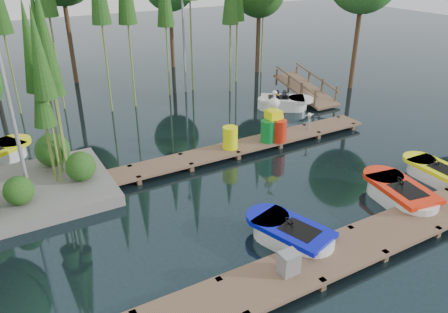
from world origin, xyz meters
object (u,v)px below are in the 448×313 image
utility_cabinet (289,263)px  drum_cluster (274,126)px  boat_red (400,195)px  boat_blue (291,235)px  yellow_barrel (230,138)px

utility_cabinet → drum_cluster: drum_cluster is taller
drum_cluster → boat_red: bearing=-80.7°
utility_cabinet → drum_cluster: bearing=56.8°
boat_blue → utility_cabinet: 1.61m
boat_red → utility_cabinet: (-5.40, -1.18, 0.30)m
utility_cabinet → boat_red: bearing=12.3°
boat_blue → yellow_barrel: bearing=58.4°
yellow_barrel → drum_cluster: 2.01m
boat_blue → boat_red: (4.39, -0.02, 0.02)m
boat_red → yellow_barrel: (-2.92, 5.82, 0.46)m
boat_blue → yellow_barrel: yellow_barrel is taller
boat_red → utility_cabinet: 5.54m
boat_blue → drum_cluster: (3.46, 5.64, 0.65)m
utility_cabinet → yellow_barrel: 7.43m
utility_cabinet → yellow_barrel: (2.49, 7.00, 0.16)m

